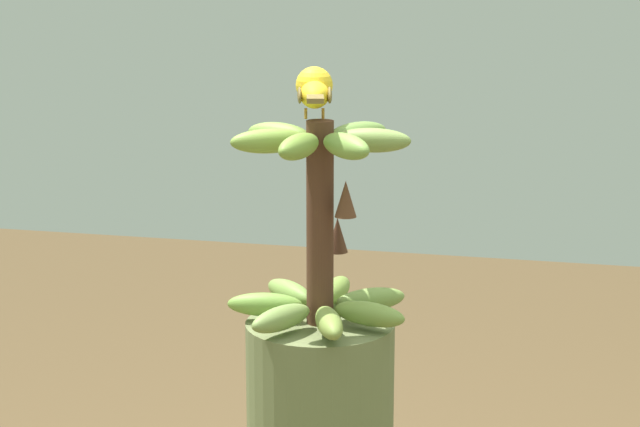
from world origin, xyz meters
name	(u,v)px	position (x,y,z in m)	size (l,w,h in m)	color
banana_bunch	(321,223)	(0.00, 0.00, 1.10)	(0.31, 0.32, 0.34)	#4C2D1E
perched_bird	(314,90)	(-0.04, -0.02, 1.31)	(0.21, 0.08, 0.08)	#C68933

